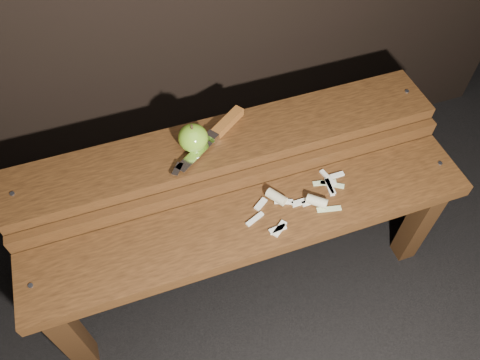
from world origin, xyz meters
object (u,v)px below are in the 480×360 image
object	(u,v)px
apple	(193,138)
bench_front_tier	(255,236)
knife	(220,130)
bench_rear_tier	(228,160)

from	to	relation	value
apple	bench_front_tier	bearing A→B (deg)	-68.34
bench_front_tier	knife	xyz separation A→B (m)	(-0.01, 0.26, 0.16)
bench_front_tier	apple	world-z (taller)	apple
bench_front_tier	apple	xyz separation A→B (m)	(-0.09, 0.23, 0.18)
apple	knife	xyz separation A→B (m)	(0.08, 0.02, -0.02)
apple	knife	bearing A→B (deg)	17.24
knife	bench_front_tier	bearing A→B (deg)	-87.32
bench_front_tier	bench_rear_tier	distance (m)	0.23
knife	bench_rear_tier	bearing A→B (deg)	-67.59
bench_rear_tier	knife	size ratio (longest dim) A/B	4.85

